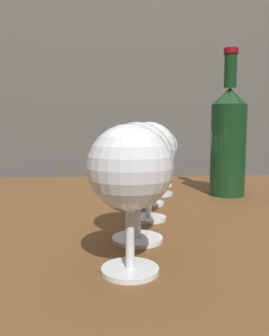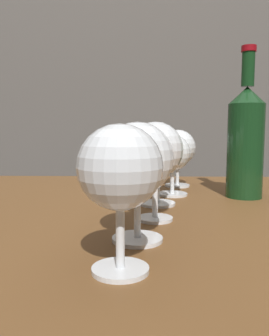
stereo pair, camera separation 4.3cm
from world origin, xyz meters
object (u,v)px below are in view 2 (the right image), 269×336
(wine_glass_amber, at_px, (155,152))
(wine_glass_rose, at_px, (178,149))
(wine_glass_cabernet, at_px, (134,161))
(wine_bottle, at_px, (246,140))
(wine_glass_white, at_px, (158,153))
(wine_glass_pinot, at_px, (173,155))
(wine_glass_merlot, at_px, (120,170))

(wine_glass_amber, bearing_deg, wine_glass_rose, 78.45)
(wine_glass_cabernet, distance_m, wine_bottle, 0.37)
(wine_glass_amber, bearing_deg, wine_glass_white, 85.84)
(wine_glass_pinot, xyz_separation_m, wine_bottle, (0.15, -0.02, 0.03))
(wine_glass_white, distance_m, wine_glass_rose, 0.22)
(wine_glass_rose, height_order, wine_bottle, wine_bottle)
(wine_glass_pinot, bearing_deg, wine_glass_rose, 79.20)
(wine_glass_amber, bearing_deg, wine_bottle, 44.57)
(wine_glass_merlot, xyz_separation_m, wine_glass_cabernet, (0.01, 0.10, -0.00))
(wine_glass_cabernet, bearing_deg, wine_bottle, 52.69)
(wine_glass_cabernet, bearing_deg, wine_glass_pinot, 76.62)
(wine_glass_rose, relative_size, wine_bottle, 0.46)
(wine_glass_amber, bearing_deg, wine_glass_cabernet, -106.17)
(wine_glass_amber, relative_size, wine_glass_white, 1.08)
(wine_glass_cabernet, height_order, wine_glass_rose, wine_glass_cabernet)
(wine_glass_cabernet, height_order, wine_glass_white, wine_glass_cabernet)
(wine_glass_white, xyz_separation_m, wine_glass_rose, (0.06, 0.21, -0.01))
(wine_glass_cabernet, relative_size, wine_glass_pinot, 1.17)
(wine_glass_cabernet, distance_m, wine_glass_pinot, 0.32)
(wine_glass_merlot, height_order, wine_glass_amber, wine_glass_amber)
(wine_glass_pinot, xyz_separation_m, wine_glass_rose, (0.02, 0.11, 0.01))
(wine_glass_merlot, bearing_deg, wine_glass_cabernet, 83.23)
(wine_glass_cabernet, bearing_deg, wine_glass_white, 79.96)
(wine_glass_white, xyz_separation_m, wine_bottle, (0.18, 0.08, 0.02))
(wine_glass_rose, bearing_deg, wine_bottle, -45.75)
(wine_glass_cabernet, relative_size, wine_glass_rose, 1.08)
(wine_glass_amber, height_order, wine_glass_pinot, wine_glass_amber)
(wine_glass_merlot, xyz_separation_m, wine_glass_pinot, (0.08, 0.41, -0.02))
(wine_glass_white, bearing_deg, wine_glass_merlot, -99.01)
(wine_glass_merlot, xyz_separation_m, wine_glass_rose, (0.11, 0.52, -0.01))
(wine_glass_rose, bearing_deg, wine_glass_white, -105.29)
(wine_glass_rose, bearing_deg, wine_glass_pinot, -100.80)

